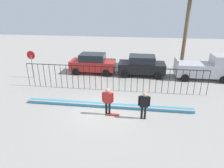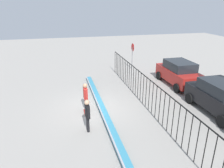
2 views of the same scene
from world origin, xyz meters
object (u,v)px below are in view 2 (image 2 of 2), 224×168
parked_car_red (179,73)px  skateboarder (86,95)px  stop_sign (132,52)px  parked_car_black (220,97)px  camera_operator (87,113)px  skateboard (86,112)px

parked_car_red → skateboarder: bearing=-66.3°
parked_car_red → stop_sign: 5.55m
parked_car_black → skateboarder: bearing=-103.8°
parked_car_red → parked_car_black: 4.73m
skateboarder → camera_operator: bearing=-27.5°
parked_car_red → parked_car_black: (4.72, -0.13, 0.00)m
camera_operator → parked_car_black: 7.75m
skateboarder → skateboard: bearing=-33.1°
camera_operator → parked_car_red: 9.24m
parked_car_red → stop_sign: size_ratio=1.72×
skateboard → parked_car_red: bearing=108.4°
skateboarder → stop_sign: size_ratio=0.70×
parked_car_red → stop_sign: (-5.10, -2.10, 0.64)m
stop_sign → parked_car_black: bearing=11.4°
skateboarder → parked_car_red: parked_car_red is taller
skateboarder → parked_car_black: size_ratio=0.41×
skateboarder → skateboard: size_ratio=2.20×
camera_operator → parked_car_black: size_ratio=0.40×
parked_car_black → stop_sign: bearing=-167.2°
skateboarder → parked_car_red: 8.15m
parked_car_black → stop_sign: 10.04m
skateboard → parked_car_red: parked_car_red is taller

